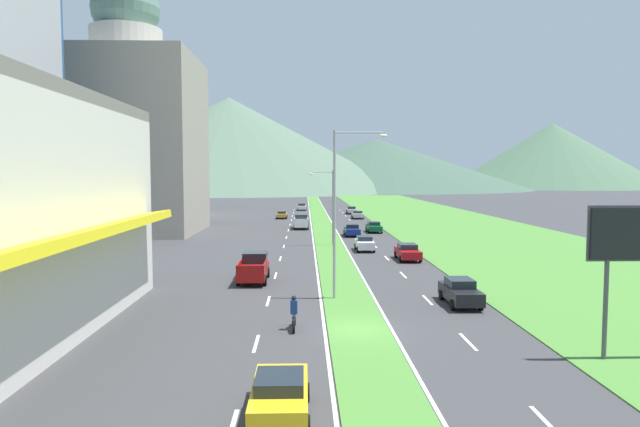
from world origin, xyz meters
TOP-DOWN VIEW (x-y plane):
  - ground_plane at (0.00, 0.00)m, footprint 600.00×600.00m
  - grass_median at (0.00, 60.00)m, footprint 3.20×240.00m
  - grass_verge_right at (20.60, 60.00)m, footprint 24.00×240.00m
  - lane_dash_left_2 at (-5.10, -2.14)m, footprint 0.16×2.80m
  - lane_dash_left_3 at (-5.10, 6.79)m, footprint 0.16×2.80m
  - lane_dash_left_4 at (-5.10, 15.72)m, footprint 0.16×2.80m
  - lane_dash_left_5 at (-5.10, 24.65)m, footprint 0.16×2.80m
  - lane_dash_left_6 at (-5.10, 33.58)m, footprint 0.16×2.80m
  - lane_dash_left_7 at (-5.10, 42.51)m, footprint 0.16×2.80m
  - lane_dash_left_8 at (-5.10, 51.44)m, footprint 0.16×2.80m
  - lane_dash_left_9 at (-5.10, 60.37)m, footprint 0.16×2.80m
  - lane_dash_left_10 at (-5.10, 69.30)m, footprint 0.16×2.80m
  - lane_dash_left_11 at (-5.10, 78.23)m, footprint 0.16×2.80m
  - lane_dash_left_12 at (-5.10, 87.16)m, footprint 0.16×2.80m
  - lane_dash_left_13 at (-5.10, 96.09)m, footprint 0.16×2.80m
  - lane_dash_right_1 at (5.10, -11.07)m, footprint 0.16×2.80m
  - lane_dash_right_2 at (5.10, -2.14)m, footprint 0.16×2.80m
  - lane_dash_right_3 at (5.10, 6.79)m, footprint 0.16×2.80m
  - lane_dash_right_4 at (5.10, 15.72)m, footprint 0.16×2.80m
  - lane_dash_right_5 at (5.10, 24.65)m, footprint 0.16×2.80m
  - lane_dash_right_6 at (5.10, 33.58)m, footprint 0.16×2.80m
  - lane_dash_right_7 at (5.10, 42.51)m, footprint 0.16×2.80m
  - lane_dash_right_8 at (5.10, 51.44)m, footprint 0.16×2.80m
  - lane_dash_right_9 at (5.10, 60.37)m, footprint 0.16×2.80m
  - lane_dash_right_10 at (5.10, 69.30)m, footprint 0.16×2.80m
  - lane_dash_right_11 at (5.10, 78.23)m, footprint 0.16×2.80m
  - lane_dash_right_12 at (5.10, 87.16)m, footprint 0.16×2.80m
  - lane_dash_right_13 at (5.10, 96.09)m, footprint 0.16×2.80m
  - edge_line_median_left at (-1.75, 60.00)m, footprint 0.16×240.00m
  - edge_line_median_right at (1.75, 60.00)m, footprint 0.16×240.00m
  - domed_building at (-26.83, 49.38)m, footprint 18.67×18.67m
  - midrise_colored at (-31.69, 80.72)m, footprint 17.77×17.77m
  - hill_far_left at (-38.87, 242.28)m, footprint 170.30×170.30m
  - hill_far_center at (34.32, 264.56)m, footprint 157.25×157.25m
  - hill_far_right at (139.91, 292.22)m, footprint 120.33×120.33m
  - street_lamp_near at (-0.52, 7.30)m, footprint 3.46×0.30m
  - street_lamp_mid at (0.07, 34.15)m, footprint 2.83×0.37m
  - car_0 at (6.76, 71.92)m, footprint 2.01×4.14m
  - car_1 at (6.67, 84.12)m, footprint 1.95×4.57m
  - car_2 at (3.36, 43.83)m, footprint 2.02×4.48m
  - car_3 at (6.79, 48.43)m, footprint 1.97×4.62m
  - car_4 at (-6.87, 72.70)m, footprint 1.88×4.45m
  - car_5 at (3.51, 29.85)m, footprint 1.89×4.12m
  - car_6 at (6.89, 23.48)m, footprint 2.02×4.56m
  - car_7 at (-3.60, -10.32)m, footprint 1.99×4.30m
  - car_8 at (6.84, 5.48)m, footprint 1.91×4.40m
  - car_9 at (-3.41, 95.23)m, footprint 2.00×4.54m
  - pickup_truck_0 at (-3.28, 54.09)m, footprint 2.18×5.40m
  - pickup_truck_1 at (-6.63, 13.68)m, footprint 2.18×5.40m
  - motorcycle_rider at (-3.34, 0.24)m, footprint 0.36×2.00m

SIDE VIEW (x-z plane):
  - ground_plane at x=0.00m, z-range 0.00..0.00m
  - lane_dash_left_2 at x=-5.10m, z-range 0.00..0.01m
  - lane_dash_left_3 at x=-5.10m, z-range 0.00..0.01m
  - lane_dash_left_4 at x=-5.10m, z-range 0.00..0.01m
  - lane_dash_left_5 at x=-5.10m, z-range 0.00..0.01m
  - lane_dash_left_6 at x=-5.10m, z-range 0.00..0.01m
  - lane_dash_left_7 at x=-5.10m, z-range 0.00..0.01m
  - lane_dash_left_8 at x=-5.10m, z-range 0.00..0.01m
  - lane_dash_left_9 at x=-5.10m, z-range 0.00..0.01m
  - lane_dash_left_10 at x=-5.10m, z-range 0.00..0.01m
  - lane_dash_left_11 at x=-5.10m, z-range 0.00..0.01m
  - lane_dash_left_12 at x=-5.10m, z-range 0.00..0.01m
  - lane_dash_left_13 at x=-5.10m, z-range 0.00..0.01m
  - lane_dash_right_1 at x=5.10m, z-range 0.00..0.01m
  - lane_dash_right_2 at x=5.10m, z-range 0.00..0.01m
  - lane_dash_right_3 at x=5.10m, z-range 0.00..0.01m
  - lane_dash_right_4 at x=5.10m, z-range 0.00..0.01m
  - lane_dash_right_5 at x=5.10m, z-range 0.00..0.01m
  - lane_dash_right_6 at x=5.10m, z-range 0.00..0.01m
  - lane_dash_right_7 at x=5.10m, z-range 0.00..0.01m
  - lane_dash_right_8 at x=5.10m, z-range 0.00..0.01m
  - lane_dash_right_9 at x=5.10m, z-range 0.00..0.01m
  - lane_dash_right_10 at x=5.10m, z-range 0.00..0.01m
  - lane_dash_right_11 at x=5.10m, z-range 0.00..0.01m
  - lane_dash_right_12 at x=5.10m, z-range 0.00..0.01m
  - lane_dash_right_13 at x=5.10m, z-range 0.00..0.01m
  - edge_line_median_left at x=-1.75m, z-range 0.00..0.01m
  - edge_line_median_right at x=1.75m, z-range 0.00..0.01m
  - grass_median at x=0.00m, z-range 0.00..0.06m
  - grass_verge_right at x=20.60m, z-range 0.00..0.06m
  - car_4 at x=-6.87m, z-range 0.03..1.38m
  - car_0 at x=6.76m, z-range 0.04..1.42m
  - motorcycle_rider at x=-3.34m, z-range -0.15..1.65m
  - car_3 at x=6.79m, z-range 0.02..1.48m
  - car_1 at x=6.67m, z-range 0.02..1.50m
  - car_7 at x=-3.60m, z-range 0.03..1.52m
  - car_6 at x=6.89m, z-range 0.02..1.53m
  - car_5 at x=3.51m, z-range 0.02..1.55m
  - car_9 at x=-3.41m, z-range 0.01..1.56m
  - car_2 at x=3.36m, z-range 0.01..1.57m
  - car_8 at x=6.84m, z-range 0.01..1.62m
  - pickup_truck_0 at x=-3.28m, z-range -0.02..1.98m
  - pickup_truck_1 at x=-6.63m, z-range -0.02..1.98m
  - street_lamp_mid at x=0.07m, z-range 0.67..9.10m
  - street_lamp_near at x=-0.52m, z-range 0.78..11.62m
  - midrise_colored at x=-31.69m, z-range 0.00..25.26m
  - hill_far_center at x=34.32m, z-range 0.00..26.11m
  - domed_building at x=-26.83m, z-range -3.51..31.29m
  - hill_far_right at x=139.91m, z-range 0.00..37.06m
  - hill_far_left at x=-38.87m, z-range 0.00..44.30m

